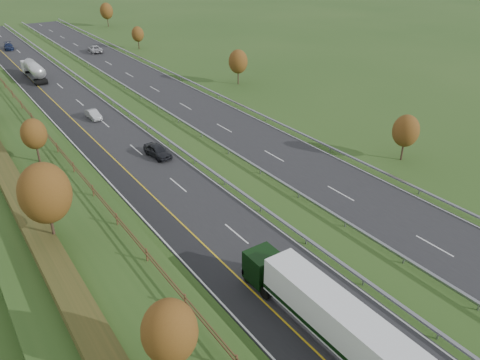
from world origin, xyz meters
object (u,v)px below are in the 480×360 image
Objects in this scene: box_lorry at (325,313)px; car_dark_near at (158,151)px; car_oncoming at (95,49)px; car_silver_mid at (93,115)px; car_small_far at (9,46)px; road_tanker at (34,70)px.

car_dark_near is (3.68, 34.65, -1.48)m from box_lorry.
car_silver_mid is at bearing 76.10° from car_oncoming.
box_lorry is at bearing -102.10° from car_dark_near.
car_dark_near is 79.30m from car_small_far.
car_dark_near is 1.17× the size of car_silver_mid.
car_small_far is (1.17, 31.84, -1.07)m from road_tanker.
road_tanker is at bearing 91.49° from car_silver_mid.
car_dark_near is 18.65m from car_silver_mid.
car_small_far is at bearing 86.09° from car_dark_near.
car_silver_mid is (1.55, 53.18, -1.62)m from box_lorry.
car_dark_near is 0.92× the size of car_small_far.
road_tanker is at bearing 48.23° from car_oncoming.
car_small_far is (0.74, 113.90, -1.54)m from box_lorry.
box_lorry is 82.07m from road_tanker.
road_tanker is (-0.44, 82.07, -0.47)m from box_lorry.
box_lorry is 2.79× the size of car_oncoming.
box_lorry is 53.23m from car_silver_mid.
road_tanker reaches higher than car_oncoming.
car_dark_near is (4.12, -47.41, -1.01)m from road_tanker.
car_oncoming is at bearing -35.39° from car_small_far.
road_tanker reaches higher than car_dark_near.
car_dark_near is at bearing -80.94° from car_small_far.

